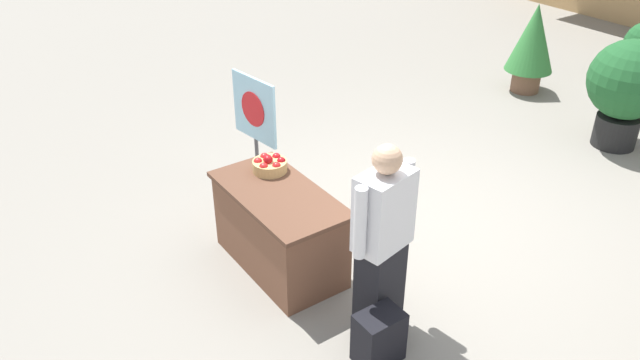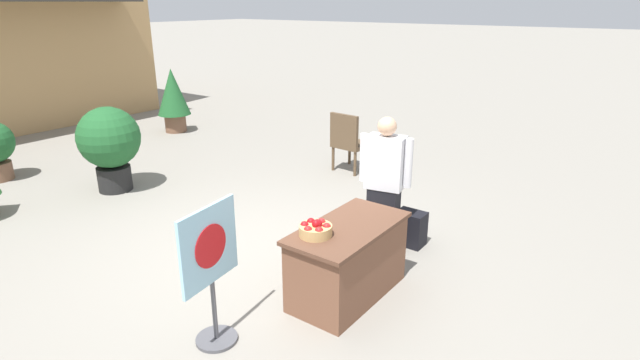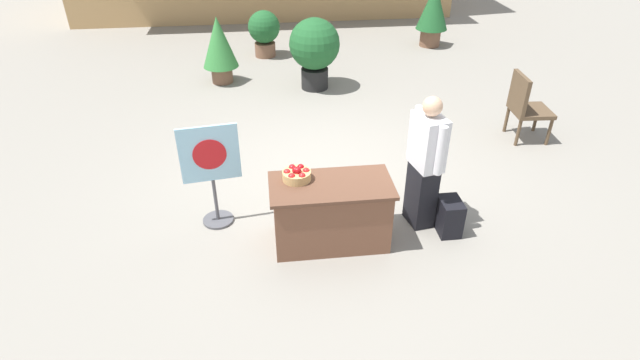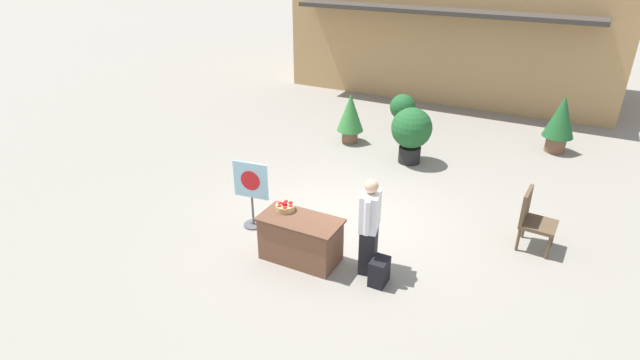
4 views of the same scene
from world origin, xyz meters
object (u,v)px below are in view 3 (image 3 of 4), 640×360
display_table (331,213)px  potted_plant_far_right (219,45)px  potted_plant_near_right (264,30)px  apple_basket (297,174)px  potted_plant_far_left (433,11)px  poster_board (212,171)px  person_visitor (425,163)px  potted_plant_near_left (315,48)px  patio_chair (525,105)px  backpack (449,216)px

display_table → potted_plant_far_right: 5.23m
potted_plant_near_right → potted_plant_far_right: potted_plant_far_right is taller
apple_basket → potted_plant_far_left: potted_plant_far_left is taller
display_table → poster_board: (-1.27, 0.51, 0.32)m
apple_basket → person_visitor: person_visitor is taller
potted_plant_near_left → potted_plant_far_right: potted_plant_near_left is taller
patio_chair → potted_plant_near_right: size_ratio=1.04×
potted_plant_near_right → patio_chair: bearing=-49.3°
person_visitor → potted_plant_far_right: person_visitor is taller
person_visitor → potted_plant_far_left: person_visitor is taller
backpack → display_table: bearing=179.8°
apple_basket → patio_chair: size_ratio=0.30×
person_visitor → backpack: 0.69m
potted_plant_far_right → apple_basket: bearing=-77.8°
backpack → potted_plant_far_right: 5.77m
potted_plant_far_right → display_table: bearing=-74.3°
display_table → potted_plant_near_right: size_ratio=1.34×
patio_chair → apple_basket: bearing=-147.1°
poster_board → potted_plant_far_right: size_ratio=0.99×
potted_plant_far_left → poster_board: bearing=-126.0°
person_visitor → poster_board: 2.37m
potted_plant_near_right → person_visitor: bearing=-75.5°
display_table → potted_plant_near_left: (0.33, 4.52, 0.39)m
display_table → potted_plant_far_left: 7.53m
poster_board → potted_plant_far_left: bearing=136.4°
potted_plant_near_right → potted_plant_far_right: 1.71m
poster_board → potted_plant_far_left: (4.54, 6.26, 0.10)m
display_table → potted_plant_near_left: size_ratio=1.01×
person_visitor → display_table: bearing=0.0°
backpack → potted_plant_far_right: size_ratio=0.33×
person_visitor → backpack: (0.28, -0.23, -0.59)m
display_table → potted_plant_far_right: potted_plant_far_right is taller
poster_board → patio_chair: bearing=101.9°
backpack → poster_board: bearing=169.0°
backpack → potted_plant_near_right: 6.77m
display_table → potted_plant_far_left: size_ratio=0.94×
potted_plant_near_left → apple_basket: bearing=-98.8°
potted_plant_near_left → potted_plant_near_right: (-0.87, 1.97, -0.21)m
person_visitor → poster_board: (-2.35, 0.29, -0.11)m
display_table → apple_basket: size_ratio=4.29×
display_table → person_visitor: (1.08, 0.22, 0.43)m
apple_basket → poster_board: (-0.92, 0.38, -0.12)m
potted_plant_near_left → poster_board: bearing=-111.8°
potted_plant_far_left → patio_chair: bearing=-90.6°
apple_basket → potted_plant_near_right: (-0.19, 6.36, -0.26)m
potted_plant_far_left → potted_plant_near_right: size_ratio=1.43×
potted_plant_far_left → potted_plant_far_right: size_ratio=1.11×
potted_plant_far_left → potted_plant_far_right: 5.00m
apple_basket → potted_plant_near_right: size_ratio=0.31×
apple_basket → backpack: (1.71, -0.14, -0.61)m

